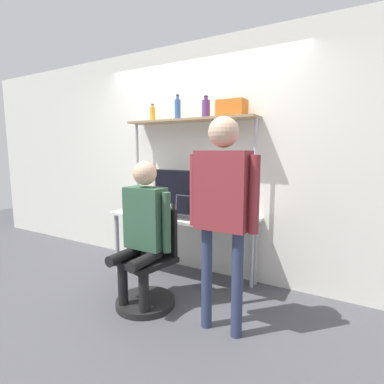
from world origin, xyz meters
name	(u,v)px	position (x,y,z in m)	size (l,w,h in m)	color
ground_plane	(167,289)	(0.00, 0.00, 0.00)	(12.00, 12.00, 0.00)	#4C4C51
wall_back	(197,160)	(0.00, 0.67, 1.35)	(8.00, 0.06, 2.70)	silver
desk	(183,222)	(0.00, 0.33, 0.66)	(1.67, 0.62, 0.75)	silver
shelf_unit	(189,143)	(0.00, 0.49, 1.54)	(1.58, 0.30, 1.81)	#997A56
monitor	(174,190)	(-0.20, 0.45, 1.00)	(0.53, 0.24, 0.49)	black
laptop	(185,211)	(0.08, 0.25, 0.81)	(0.31, 0.23, 0.23)	#333338
cell_phone	(200,220)	(0.31, 0.17, 0.75)	(0.07, 0.15, 0.01)	#264C8C
office_chair	(148,276)	(0.03, -0.34, 0.28)	(0.56, 0.56, 0.92)	black
person_seated	(143,223)	(0.02, -0.38, 0.81)	(0.54, 0.47, 1.37)	black
person_standing	(223,198)	(0.81, -0.39, 1.10)	(0.58, 0.23, 1.72)	#2D3856
bottle_blue	(178,109)	(-0.16, 0.49, 1.93)	(0.07, 0.07, 0.28)	#335999
bottle_purple	(206,109)	(0.21, 0.49, 1.91)	(0.09, 0.09, 0.24)	#593372
bottle_amber	(153,114)	(-0.52, 0.49, 1.90)	(0.07, 0.07, 0.20)	gold
storage_box	(232,108)	(0.51, 0.49, 1.90)	(0.29, 0.19, 0.17)	#D1661E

